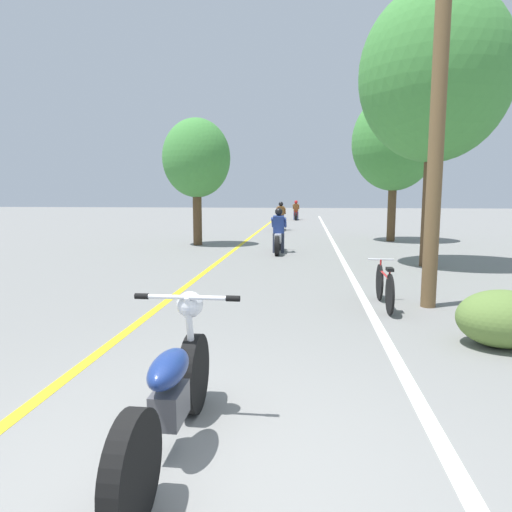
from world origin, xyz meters
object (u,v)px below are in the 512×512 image
roadside_tree_left (196,159)px  motorcycle_rider_mid (281,220)px  roadside_tree_right_near (435,75)px  motorcycle_rider_far (296,212)px  motorcycle_foreground (172,393)px  utility_pole (439,85)px  bicycle_parked (384,286)px  roadside_tree_right_far (394,142)px  motorcycle_rider_lead (279,236)px

roadside_tree_left → motorcycle_rider_mid: 8.05m
roadside_tree_right_near → motorcycle_rider_far: 21.97m
motorcycle_foreground → motorcycle_rider_mid: 20.46m
utility_pole → motorcycle_rider_mid: 16.43m
bicycle_parked → roadside_tree_right_near: bearing=68.4°
motorcycle_rider_far → bicycle_parked: (2.08, -25.72, -0.19)m
roadside_tree_left → motorcycle_rider_far: size_ratio=2.28×
utility_pole → roadside_tree_left: bearing=124.7°
motorcycle_foreground → motorcycle_rider_mid: size_ratio=0.99×
motorcycle_rider_far → bicycle_parked: bearing=-85.4°
roadside_tree_right_near → motorcycle_foreground: roadside_tree_right_near is taller
roadside_tree_right_far → bicycle_parked: (-2.03, -10.92, -3.48)m
roadside_tree_right_near → bicycle_parked: (-1.78, -4.50, -4.39)m
roadside_tree_right_near → motorcycle_rider_mid: (-4.40, 11.40, -4.18)m
utility_pole → motorcycle_foreground: utility_pole is taller
roadside_tree_right_near → bicycle_parked: 6.54m
utility_pole → motorcycle_rider_mid: bearing=101.9°
motorcycle_rider_lead → bicycle_parked: size_ratio=1.25×
roadside_tree_left → motorcycle_rider_mid: size_ratio=2.19×
motorcycle_rider_far → bicycle_parked: size_ratio=1.21×
bicycle_parked → utility_pole: bearing=7.0°
roadside_tree_left → motorcycle_rider_lead: size_ratio=2.22×
motorcycle_foreground → roadside_tree_right_far: bearing=74.6°
utility_pole → motorcycle_rider_mid: (-3.34, 15.81, -2.98)m
roadside_tree_right_near → motorcycle_rider_mid: roadside_tree_right_near is taller
utility_pole → roadside_tree_left: (-5.98, 8.64, -0.43)m
bicycle_parked → motorcycle_rider_far: bearing=94.6°
roadside_tree_right_near → roadside_tree_right_far: bearing=87.8°
utility_pole → roadside_tree_right_near: same height
utility_pole → roadside_tree_right_far: bearing=83.2°
motorcycle_rider_lead → bicycle_parked: 7.18m
utility_pole → roadside_tree_left: 10.52m
roadside_tree_right_near → motorcycle_rider_lead: roadside_tree_right_near is taller
utility_pole → roadside_tree_left: size_ratio=1.52×
motorcycle_foreground → bicycle_parked: motorcycle_foreground is taller
roadside_tree_right_far → motorcycle_foreground: (-4.25, -15.48, -3.38)m
roadside_tree_right_near → motorcycle_rider_lead: 6.22m
utility_pole → motorcycle_foreground: size_ratio=3.34×
motorcycle_rider_lead → bicycle_parked: (2.17, -6.84, -0.19)m
motorcycle_rider_far → roadside_tree_left: bearing=-100.6°
motorcycle_rider_lead → motorcycle_rider_far: motorcycle_rider_lead is taller
roadside_tree_right_near → motorcycle_foreground: 10.80m
roadside_tree_right_near → bicycle_parked: roadside_tree_right_near is taller
motorcycle_rider_far → bicycle_parked: motorcycle_rider_far is taller
roadside_tree_right_near → roadside_tree_left: 8.37m
motorcycle_foreground → roadside_tree_right_near: bearing=66.1°
roadside_tree_right_far → bicycle_parked: size_ratio=3.48×
roadside_tree_right_far → motorcycle_rider_mid: 7.55m
roadside_tree_right_far → motorcycle_foreground: roadside_tree_right_far is taller
utility_pole → roadside_tree_left: utility_pole is taller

